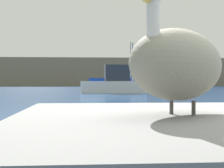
% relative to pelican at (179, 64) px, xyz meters
% --- Properties ---
extents(hillside_backdrop, '(140.00, 11.35, 5.65)m').
position_rel_pelican_xyz_m(hillside_backdrop, '(0.99, 72.53, 1.64)').
color(hillside_backdrop, '#7F755B').
rests_on(hillside_backdrop, ground).
extents(pelican, '(1.11, 1.23, 0.89)m').
position_rel_pelican_xyz_m(pelican, '(0.00, 0.00, 0.00)').
color(pelican, gray).
rests_on(pelican, pier_dock).
extents(fishing_boat_white, '(5.55, 1.63, 4.32)m').
position_rel_pelican_xyz_m(fishing_boat_white, '(1.73, 27.17, -0.30)').
color(fishing_boat_white, white).
rests_on(fishing_boat_white, ground).
extents(fishing_boat_blue, '(6.19, 2.09, 5.63)m').
position_rel_pelican_xyz_m(fishing_boat_blue, '(2.70, 38.80, -0.11)').
color(fishing_boat_blue, blue).
rests_on(fishing_boat_blue, ground).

